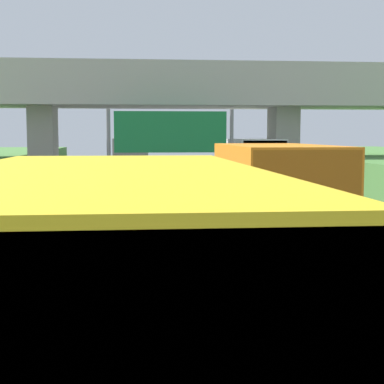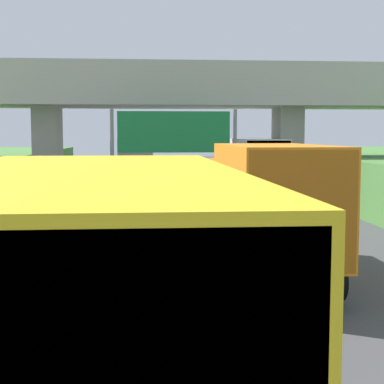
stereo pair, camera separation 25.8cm
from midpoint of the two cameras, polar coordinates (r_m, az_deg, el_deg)
name	(u,v)px [view 2 (the right image)]	position (r m, az deg, el deg)	size (l,w,h in m)	color
lane_centre_stripe	(177,220)	(25.47, -1.22, -2.70)	(0.20, 91.56, 0.01)	white
overpass_bridge	(169,101)	(31.69, -1.97, 8.89)	(40.00, 4.80, 7.35)	#ADA89E
overhead_highway_sign	(174,138)	(27.20, -1.50, 5.29)	(5.88, 0.18, 4.85)	slate
truck_yellow	(94,325)	(5.63, -8.24, -12.67)	(2.44, 7.30, 3.44)	black
truck_black	(136,159)	(41.29, -5.30, 3.17)	(2.44, 7.30, 3.44)	black
truck_orange	(267,203)	(15.17, 7.77, -1.08)	(2.44, 7.30, 3.44)	black
truck_white	(256,166)	(32.56, 6.43, 2.50)	(2.44, 7.30, 3.44)	black
car_silver	(60,205)	(24.27, -12.45, -1.21)	(1.86, 4.10, 1.72)	#B2B5B7
construction_barrel_4	(21,213)	(25.13, -16.01, -1.98)	(0.57, 0.57, 0.90)	orange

